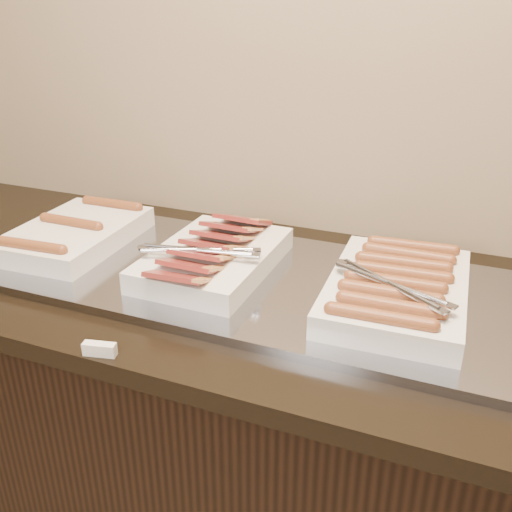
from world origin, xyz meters
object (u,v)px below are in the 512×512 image
at_px(warming_tray, 231,276).
at_px(dish_right, 397,289).
at_px(counter, 227,431).
at_px(dish_center, 213,257).
at_px(dish_left, 75,234).

distance_m(warming_tray, dish_right, 0.37).
relative_size(counter, dish_center, 5.19).
relative_size(dish_left, dish_center, 0.95).
bearing_deg(dish_left, warming_tray, -2.46).
bearing_deg(warming_tray, dish_left, 180.00).
bearing_deg(dish_right, warming_tray, 177.29).
distance_m(dish_left, dish_right, 0.80).
height_order(dish_center, dish_right, dish_center).
height_order(dish_left, dish_center, dish_center).
bearing_deg(dish_right, counter, 177.32).
bearing_deg(warming_tray, counter, 180.00).
relative_size(warming_tray, dish_left, 3.19).
relative_size(counter, dish_right, 5.04).
xyz_separation_m(counter, dish_center, (-0.02, -0.00, 0.50)).
xyz_separation_m(dish_center, dish_right, (0.41, 0.00, -0.00)).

